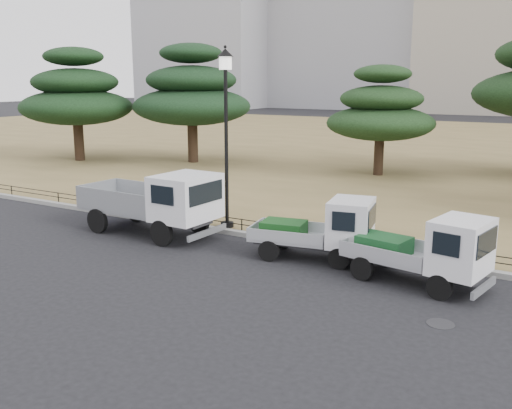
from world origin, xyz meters
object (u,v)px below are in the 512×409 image
Objects in this scene: truck_kei_front at (321,229)px; truck_kei_rear at (426,250)px; truck_large at (155,200)px; street_lamp at (226,109)px; tarp_pile at (125,200)px.

truck_kei_rear reaches higher than truck_kei_front.
truck_kei_front is at bearing 5.60° from truck_large.
truck_kei_front is at bearing -17.35° from street_lamp.
street_lamp reaches higher than tarp_pile.
truck_large is at bearing -138.24° from street_lamp.
street_lamp is at bearing 175.46° from truck_kei_rear.
truck_large is 3.84m from street_lamp.
street_lamp reaches higher than truck_large.
truck_kei_front reaches higher than tarp_pile.
street_lamp is 4.11× the size of tarp_pile.
truck_kei_front is at bearing 179.06° from truck_kei_rear.
truck_large is 1.33× the size of truck_kei_rear.
truck_kei_front is 9.20m from tarp_pile.
truck_large is 3.47× the size of tarp_pile.
truck_large is at bearing -30.77° from tarp_pile.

